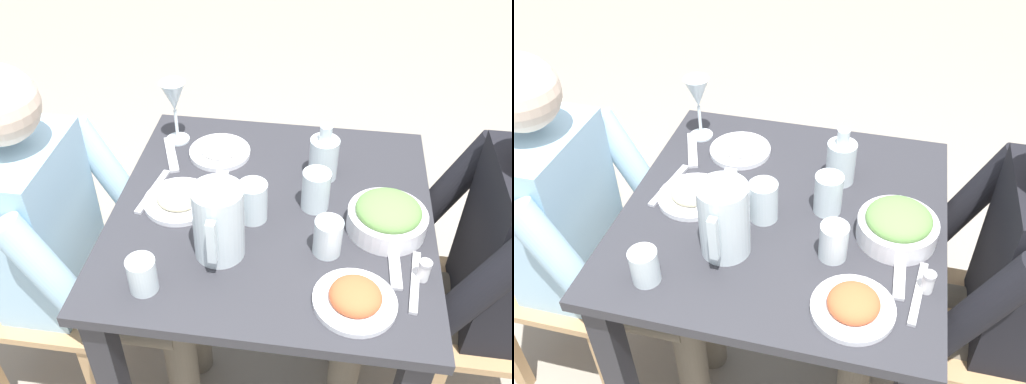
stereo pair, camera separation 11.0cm
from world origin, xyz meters
TOP-DOWN VIEW (x-y plane):
  - ground_plane at (0.00, 0.00)m, footprint 8.00×8.00m
  - dining_table at (0.00, 0.00)m, footprint 0.82×0.82m
  - chair_near at (0.08, -0.74)m, footprint 0.40×0.40m
  - diner_near at (0.08, -0.53)m, footprint 0.48×0.53m
  - diner_far at (-0.01, 0.53)m, footprint 0.48×0.53m
  - water_pitcher at (0.17, -0.11)m, footprint 0.16×0.12m
  - salad_bowl at (0.03, 0.29)m, footprint 0.20×0.20m
  - plate_rice_curry at (0.28, 0.21)m, footprint 0.18×0.18m
  - plate_yoghurt at (-0.22, -0.18)m, footprint 0.18×0.18m
  - plate_beans at (0.01, -0.25)m, footprint 0.19×0.19m
  - water_glass_by_pitcher at (0.04, -0.05)m, footprint 0.07×0.07m
  - water_glass_far_right at (0.13, 0.15)m, footprint 0.07×0.07m
  - water_glass_near_right at (0.30, -0.25)m, footprint 0.07×0.07m
  - water_glass_far_left at (-0.03, 0.11)m, footprint 0.07×0.07m
  - wine_glass at (-0.28, -0.32)m, footprint 0.08×0.08m
  - oil_carafe at (-0.16, 0.12)m, footprint 0.08×0.08m
  - salt_shaker at (0.19, 0.37)m, footprint 0.03×0.03m
  - fork_near at (-0.19, -0.32)m, footprint 0.17×0.09m
  - knife_near at (-0.02, -0.33)m, footprint 0.19×0.05m
  - fork_far at (0.15, 0.30)m, footprint 0.17×0.03m
  - knife_far at (0.20, 0.35)m, footprint 0.19×0.04m

SIDE VIEW (x-z plane):
  - ground_plane at x=0.00m, z-range 0.00..0.00m
  - chair_near at x=0.08m, z-range 0.05..0.90m
  - dining_table at x=0.00m, z-range 0.23..0.98m
  - diner_near at x=0.08m, z-range 0.05..1.20m
  - diner_far at x=-0.01m, z-range 0.05..1.20m
  - fork_near at x=-0.19m, z-range 0.75..0.75m
  - knife_near at x=-0.02m, z-range 0.75..0.75m
  - fork_far at x=0.15m, z-range 0.75..0.75m
  - knife_far at x=0.20m, z-range 0.75..0.75m
  - plate_yoghurt at x=-0.22m, z-range 0.74..0.78m
  - plate_beans at x=0.01m, z-range 0.74..0.78m
  - plate_rice_curry at x=0.28m, z-range 0.74..0.79m
  - salt_shaker at x=0.19m, z-range 0.75..0.80m
  - salad_bowl at x=0.03m, z-range 0.74..0.83m
  - water_glass_near_right at x=0.30m, z-range 0.75..0.83m
  - water_glass_far_right at x=0.13m, z-range 0.75..0.84m
  - water_glass_by_pitcher at x=0.04m, z-range 0.75..0.85m
  - water_glass_far_left at x=-0.03m, z-range 0.75..0.86m
  - oil_carafe at x=-0.16m, z-range 0.72..0.88m
  - water_pitcher at x=0.17m, z-range 0.75..0.94m
  - wine_glass at x=-0.28m, z-range 0.79..0.99m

